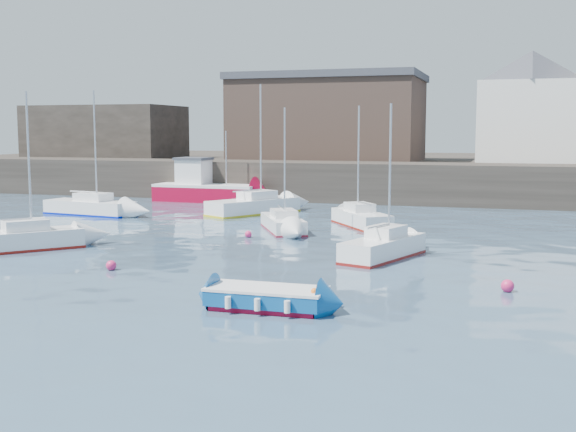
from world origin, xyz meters
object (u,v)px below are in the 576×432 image
(blue_dinghy, at_px, (267,297))
(buoy_far, at_px, (248,237))
(fishing_boat, at_px, (205,188))
(buoy_near, at_px, (111,270))
(sailboat_e, at_px, (90,207))
(sailboat_f, at_px, (361,218))
(buoy_mid, at_px, (507,292))
(sailboat_b, at_px, (283,223))
(sailboat_a, at_px, (20,239))
(sailboat_c, at_px, (384,247))
(sailboat_h, at_px, (254,206))

(blue_dinghy, bearing_deg, buoy_far, 112.75)
(fishing_boat, xyz_separation_m, buoy_near, (7.90, -26.75, -1.05))
(sailboat_e, relative_size, sailboat_f, 1.17)
(sailboat_e, bearing_deg, buoy_mid, -30.54)
(sailboat_b, distance_m, sailboat_e, 14.72)
(blue_dinghy, relative_size, sailboat_e, 0.46)
(sailboat_a, bearing_deg, blue_dinghy, -26.14)
(buoy_far, bearing_deg, sailboat_c, -27.51)
(blue_dinghy, bearing_deg, sailboat_c, 79.46)
(blue_dinghy, height_order, sailboat_h, sailboat_h)
(sailboat_h, xyz_separation_m, buoy_mid, (16.20, -19.13, -0.55))
(sailboat_c, bearing_deg, sailboat_a, -169.97)
(buoy_near, relative_size, buoy_mid, 0.91)
(blue_dinghy, distance_m, sailboat_f, 19.88)
(sailboat_a, distance_m, sailboat_h, 17.63)
(sailboat_c, xyz_separation_m, buoy_mid, (5.15, -5.15, -0.50))
(sailboat_a, relative_size, sailboat_h, 0.85)
(blue_dinghy, relative_size, buoy_mid, 8.21)
(fishing_boat, height_order, sailboat_f, sailboat_f)
(fishing_boat, bearing_deg, sailboat_c, -49.88)
(blue_dinghy, bearing_deg, sailboat_h, 111.05)
(sailboat_a, bearing_deg, fishing_boat, 93.38)
(sailboat_e, bearing_deg, buoy_near, -54.96)
(sailboat_a, relative_size, buoy_mid, 16.08)
(fishing_boat, height_order, sailboat_a, sailboat_a)
(sailboat_f, bearing_deg, buoy_mid, -61.45)
(fishing_boat, relative_size, sailboat_f, 1.21)
(blue_dinghy, height_order, sailboat_f, sailboat_f)
(fishing_boat, distance_m, sailboat_h, 9.59)
(blue_dinghy, height_order, sailboat_b, sailboat_b)
(fishing_boat, height_order, buoy_near, fishing_boat)
(buoy_far, bearing_deg, sailboat_h, 108.62)
(fishing_boat, bearing_deg, buoy_near, -73.55)
(sailboat_c, xyz_separation_m, buoy_far, (-7.69, 4.01, -0.50))
(sailboat_b, relative_size, buoy_near, 16.40)
(buoy_near, xyz_separation_m, buoy_far, (2.04, 9.83, 0.00))
(sailboat_a, xyz_separation_m, buoy_far, (8.54, 6.88, -0.51))
(sailboat_b, height_order, sailboat_h, sailboat_h)
(sailboat_c, bearing_deg, sailboat_h, 128.33)
(blue_dinghy, xyz_separation_m, sailboat_b, (-4.89, 16.79, 0.05))
(buoy_far, bearing_deg, buoy_mid, -35.47)
(blue_dinghy, relative_size, buoy_far, 10.22)
(sailboat_b, relative_size, sailboat_e, 0.83)
(fishing_boat, xyz_separation_m, sailboat_c, (17.64, -20.93, -0.55))
(fishing_boat, distance_m, sailboat_e, 11.17)
(sailboat_e, bearing_deg, sailboat_h, 20.14)
(sailboat_b, bearing_deg, blue_dinghy, -73.76)
(buoy_mid, bearing_deg, sailboat_e, 149.46)
(sailboat_b, height_order, sailboat_c, sailboat_b)
(fishing_boat, xyz_separation_m, sailboat_f, (14.60, -11.02, -0.57))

